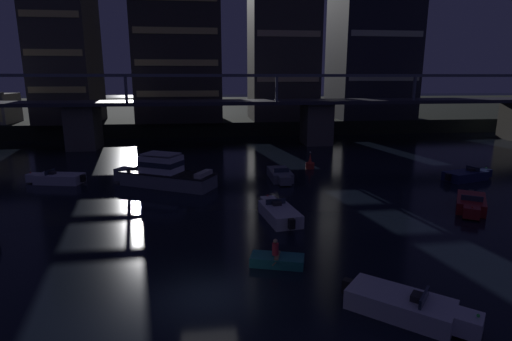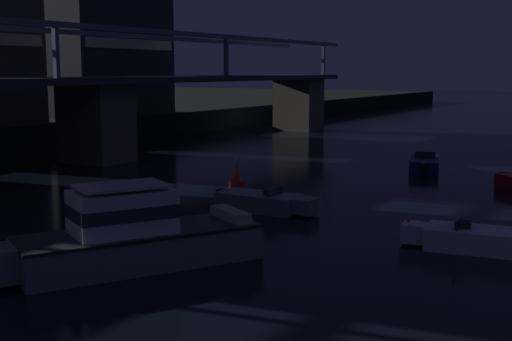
{
  "view_description": "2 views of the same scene",
  "coord_description": "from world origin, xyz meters",
  "views": [
    {
      "loc": [
        0.07,
        -15.47,
        9.03
      ],
      "look_at": [
        4.49,
        19.11,
        0.91
      ],
      "focal_mm": 28.27,
      "sensor_mm": 36.0,
      "label": 1
    },
    {
      "loc": [
        -20.02,
        3.24,
        6.47
      ],
      "look_at": [
        3.6,
        17.71,
        2.4
      ],
      "focal_mm": 47.93,
      "sensor_mm": 36.0,
      "label": 2
    }
  ],
  "objects": [
    {
      "name": "channel_buoy",
      "position": [
        10.49,
        23.16,
        0.48
      ],
      "size": [
        0.9,
        0.9,
        1.76
      ],
      "color": "red",
      "rests_on": "ground"
    },
    {
      "name": "speedboat_far_right",
      "position": [
        4.69,
        9.05,
        0.41
      ],
      "size": [
        2.35,
        5.23,
        1.16
      ],
      "color": "silver",
      "rests_on": "ground"
    },
    {
      "name": "speedboat_far_center",
      "position": [
        23.3,
        16.9,
        0.41
      ],
      "size": [
        5.17,
        2.84,
        1.16
      ],
      "color": "#19234C",
      "rests_on": "ground"
    },
    {
      "name": "cabin_cruiser_near_left",
      "position": [
        -3.41,
        18.28,
        1.05
      ],
      "size": [
        9.0,
        6.24,
        2.79
      ],
      "color": "gray",
      "rests_on": "ground"
    },
    {
      "name": "speedboat_near_center",
      "position": [
        6.7,
        19.23,
        0.41
      ],
      "size": [
        1.81,
        5.19,
        1.16
      ],
      "color": "gray",
      "rests_on": "ground"
    }
  ]
}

